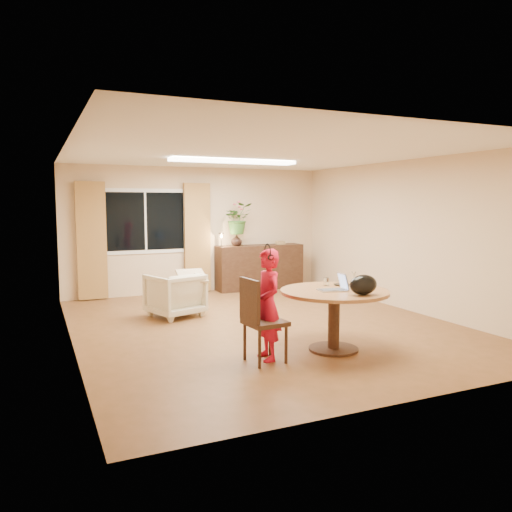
{
  "coord_description": "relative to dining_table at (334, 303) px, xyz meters",
  "views": [
    {
      "loc": [
        -3.16,
        -6.77,
        1.85
      ],
      "look_at": [
        -0.22,
        -0.2,
        1.09
      ],
      "focal_mm": 35.0,
      "sensor_mm": 36.0,
      "label": 1
    }
  ],
  "objects": [
    {
      "name": "desk_lamp",
      "position": [
        0.15,
        4.51,
        0.5
      ],
      "size": [
        0.14,
        0.14,
        0.31
      ],
      "primitive_type": null,
      "rotation": [
        0.0,
        0.0,
        0.09
      ],
      "color": "black",
      "rests_on": "sideboard"
    },
    {
      "name": "dining_table",
      "position": [
        0.0,
        0.0,
        0.0
      ],
      "size": [
        1.36,
        1.36,
        0.77
      ],
      "color": "brown",
      "rests_on": "floor"
    },
    {
      "name": "curtain_left",
      "position": [
        -2.41,
        4.7,
        0.54
      ],
      "size": [
        0.55,
        0.08,
        2.25
      ],
      "primitive_type": "cube",
      "color": "brown",
      "rests_on": "wall_back"
    },
    {
      "name": "wall_right",
      "position": [
        2.49,
        1.55,
        0.69
      ],
      "size": [
        0.0,
        6.5,
        6.5
      ],
      "primitive_type": "plane",
      "rotation": [
        1.57,
        0.0,
        -1.57
      ],
      "color": "#D5B48A",
      "rests_on": "floor"
    },
    {
      "name": "wall_left",
      "position": [
        -3.01,
        1.55,
        0.69
      ],
      "size": [
        0.0,
        6.5,
        6.5
      ],
      "primitive_type": "plane",
      "rotation": [
        1.57,
        0.0,
        1.57
      ],
      "color": "#D5B48A",
      "rests_on": "floor"
    },
    {
      "name": "wine_glass",
      "position": [
        0.41,
        0.16,
        0.26
      ],
      "size": [
        0.09,
        0.09,
        0.19
      ],
      "primitive_type": null,
      "rotation": [
        0.0,
        0.0,
        -0.31
      ],
      "color": "white",
      "rests_on": "dining_table"
    },
    {
      "name": "book_stack",
      "position": [
        1.55,
        4.56,
        0.39
      ],
      "size": [
        0.2,
        0.16,
        0.08
      ],
      "primitive_type": null,
      "rotation": [
        0.0,
        0.0,
        0.11
      ],
      "color": "olive",
      "rests_on": "sideboard"
    },
    {
      "name": "throw",
      "position": [
        -1.04,
        2.69,
        0.13
      ],
      "size": [
        0.49,
        0.58,
        0.03
      ],
      "primitive_type": null,
      "rotation": [
        0.0,
        0.0,
        -0.08
      ],
      "color": "beige",
      "rests_on": "armchair"
    },
    {
      "name": "curtain_right",
      "position": [
        -0.31,
        4.7,
        0.54
      ],
      "size": [
        0.55,
        0.08,
        2.25
      ],
      "primitive_type": "cube",
      "color": "brown",
      "rests_on": "wall_back"
    },
    {
      "name": "laptop",
      "position": [
        -0.06,
        -0.03,
        0.28
      ],
      "size": [
        0.38,
        0.28,
        0.23
      ],
      "primitive_type": null,
      "rotation": [
        0.0,
        0.0,
        -0.15
      ],
      "color": "#B7B7BC",
      "rests_on": "dining_table"
    },
    {
      "name": "dining_chair",
      "position": [
        -0.99,
        -0.06,
        -0.11
      ],
      "size": [
        0.52,
        0.48,
        1.0
      ],
      "primitive_type": null,
      "rotation": [
        0.0,
        0.0,
        0.09
      ],
      "color": "black",
      "rests_on": "floor"
    },
    {
      "name": "ceiling_panel",
      "position": [
        -0.26,
        2.75,
        1.96
      ],
      "size": [
        2.2,
        0.35,
        0.05
      ],
      "primitive_type": "cube",
      "color": "white",
      "rests_on": "ceiling"
    },
    {
      "name": "window",
      "position": [
        -1.36,
        4.78,
        0.89
      ],
      "size": [
        1.7,
        0.03,
        1.3
      ],
      "color": "white",
      "rests_on": "wall_back"
    },
    {
      "name": "vase",
      "position": [
        0.51,
        4.56,
        0.47
      ],
      "size": [
        0.27,
        0.27,
        0.25
      ],
      "primitive_type": "imported",
      "rotation": [
        0.0,
        0.0,
        -0.16
      ],
      "color": "black",
      "rests_on": "sideboard"
    },
    {
      "name": "child",
      "position": [
        -0.92,
        0.01,
        0.05
      ],
      "size": [
        0.49,
        0.33,
        1.32
      ],
      "primitive_type": "imported",
      "rotation": [
        0.0,
        0.0,
        -1.61
      ],
      "color": "red",
      "rests_on": "floor"
    },
    {
      "name": "armchair",
      "position": [
        -1.33,
        2.7,
        -0.25
      ],
      "size": [
        0.98,
        1.0,
        0.72
      ],
      "primitive_type": "imported",
      "rotation": [
        0.0,
        0.0,
        3.47
      ],
      "color": "beige",
      "rests_on": "floor"
    },
    {
      "name": "sideboard",
      "position": [
        1.05,
        4.56,
        -0.13
      ],
      "size": [
        1.91,
        0.47,
        0.96
      ],
      "primitive_type": "cube",
      "color": "black",
      "rests_on": "floor"
    },
    {
      "name": "wall_back",
      "position": [
        -0.26,
        4.8,
        0.69
      ],
      "size": [
        5.5,
        0.0,
        5.5
      ],
      "primitive_type": "plane",
      "rotation": [
        1.57,
        0.0,
        0.0
      ],
      "color": "#D5B48A",
      "rests_on": "floor"
    },
    {
      "name": "tumbler",
      "position": [
        0.09,
        0.33,
        0.22
      ],
      "size": [
        0.09,
        0.09,
        0.11
      ],
      "primitive_type": null,
      "rotation": [
        0.0,
        0.0,
        0.26
      ],
      "color": "white",
      "rests_on": "dining_table"
    },
    {
      "name": "floor",
      "position": [
        -0.26,
        1.55,
        -0.61
      ],
      "size": [
        6.5,
        6.5,
        0.0
      ],
      "primitive_type": "plane",
      "color": "brown",
      "rests_on": "ground"
    },
    {
      "name": "ceiling",
      "position": [
        -0.26,
        1.55,
        1.99
      ],
      "size": [
        6.5,
        6.5,
        0.0
      ],
      "primitive_type": "plane",
      "rotation": [
        3.14,
        0.0,
        0.0
      ],
      "color": "white",
      "rests_on": "wall_back"
    },
    {
      "name": "handbag",
      "position": [
        0.13,
        -0.43,
        0.29
      ],
      "size": [
        0.4,
        0.29,
        0.24
      ],
      "primitive_type": null,
      "rotation": [
        0.0,
        0.0,
        0.21
      ],
      "color": "black",
      "rests_on": "dining_table"
    },
    {
      "name": "pot_lid",
      "position": [
        0.3,
        0.28,
        0.18
      ],
      "size": [
        0.27,
        0.27,
        0.03
      ],
      "primitive_type": null,
      "rotation": [
        0.0,
        0.0,
        0.33
      ],
      "color": "white",
      "rests_on": "dining_table"
    },
    {
      "name": "bouquet",
      "position": [
        0.55,
        4.56,
        0.93
      ],
      "size": [
        0.63,
        0.55,
        0.66
      ],
      "primitive_type": "imported",
      "rotation": [
        0.0,
        0.0,
        -0.07
      ],
      "color": "#2C6526",
      "rests_on": "vase"
    }
  ]
}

